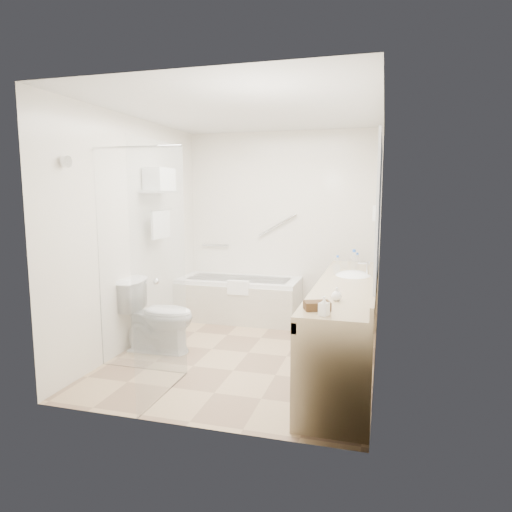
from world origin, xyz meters
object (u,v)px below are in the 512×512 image
(vanity_counter, at_px, (346,304))
(toilet, at_px, (158,316))
(amenity_basket, at_px, (317,306))
(bathtub, at_px, (239,298))
(water_bottle_left, at_px, (354,260))

(vanity_counter, distance_m, toilet, 1.99)
(amenity_basket, bearing_deg, bathtub, 119.21)
(bathtub, relative_size, vanity_counter, 0.59)
(toilet, distance_m, amenity_basket, 2.18)
(bathtub, relative_size, toilet, 2.03)
(toilet, relative_size, water_bottle_left, 3.52)
(bathtub, height_order, amenity_basket, amenity_basket)
(bathtub, height_order, vanity_counter, vanity_counter)
(vanity_counter, distance_m, water_bottle_left, 0.80)
(bathtub, bearing_deg, vanity_counter, -42.35)
(vanity_counter, xyz_separation_m, amenity_basket, (-0.13, -1.10, 0.24))
(amenity_basket, bearing_deg, vanity_counter, 83.27)
(vanity_counter, height_order, amenity_basket, vanity_counter)
(vanity_counter, bearing_deg, toilet, -178.59)
(toilet, bearing_deg, vanity_counter, -90.67)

